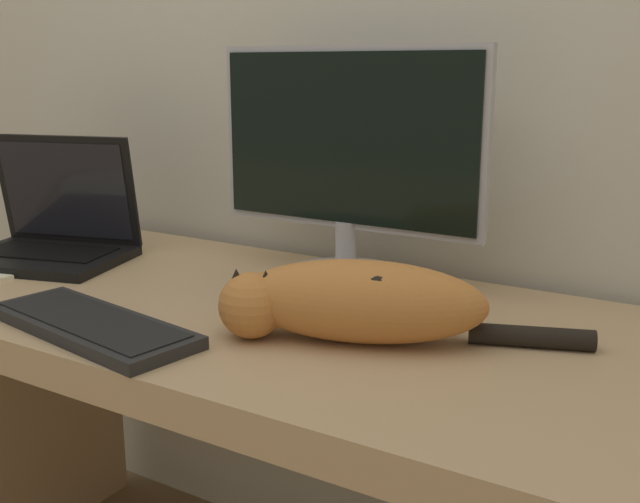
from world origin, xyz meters
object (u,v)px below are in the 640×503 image
Objects in this scene: monitor at (347,166)px; cat at (351,300)px; laptop at (51,236)px; external_keyboard at (91,325)px.

cat is (0.16, -0.27, -0.16)m from monitor.
monitor is 0.68m from laptop.
cat is at bearing -59.10° from monitor.
laptop is at bearing 156.30° from external_keyboard.
laptop is (-0.63, -0.18, -0.17)m from monitor.
laptop is 0.80m from cat.
external_keyboard is at bearing -174.29° from cat.
external_keyboard is at bearing -48.49° from laptop.
monitor is 1.32× the size of external_keyboard.
external_keyboard is 0.79× the size of cat.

